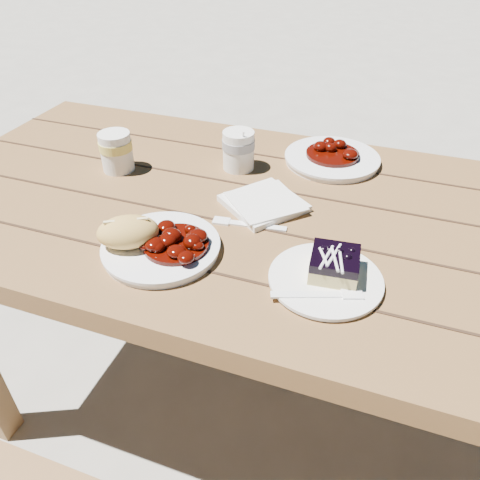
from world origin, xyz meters
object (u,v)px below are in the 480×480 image
(picnic_table, at_px, (339,282))
(dessert_plate, at_px, (325,280))
(second_cup, at_px, (116,152))
(bread_roll, at_px, (128,232))
(coffee_cup, at_px, (239,150))
(blueberry_cake, at_px, (334,264))
(main_plate, at_px, (161,248))
(second_plate, at_px, (332,159))

(picnic_table, relative_size, dessert_plate, 10.21)
(picnic_table, distance_m, second_cup, 0.62)
(bread_roll, height_order, coffee_cup, coffee_cup)
(picnic_table, relative_size, blueberry_cake, 22.19)
(bread_roll, bearing_deg, dessert_plate, 5.80)
(main_plate, height_order, dessert_plate, main_plate)
(bread_roll, bearing_deg, second_cup, 125.06)
(blueberry_cake, bearing_deg, bread_roll, -177.62)
(picnic_table, height_order, blueberry_cake, blueberry_cake)
(second_cup, bearing_deg, coffee_cup, 21.14)
(main_plate, xyz_separation_m, bread_roll, (-0.05, -0.02, 0.04))
(second_plate, bearing_deg, second_cup, -156.08)
(second_cup, bearing_deg, picnic_table, -4.66)
(picnic_table, relative_size, bread_roll, 17.33)
(picnic_table, bearing_deg, second_cup, 175.34)
(bread_roll, distance_m, coffee_cup, 0.40)
(blueberry_cake, relative_size, second_plate, 0.38)
(main_plate, bearing_deg, dessert_plate, 3.19)
(coffee_cup, bearing_deg, picnic_table, -27.14)
(picnic_table, bearing_deg, second_plate, 108.29)
(second_plate, bearing_deg, picnic_table, -71.71)
(picnic_table, distance_m, dessert_plate, 0.26)
(picnic_table, distance_m, second_plate, 0.33)
(coffee_cup, distance_m, second_cup, 0.30)
(bread_roll, xyz_separation_m, second_cup, (-0.20, 0.28, 0.00))
(picnic_table, bearing_deg, coffee_cup, 152.86)
(bread_roll, xyz_separation_m, second_plate, (0.29, 0.50, -0.04))
(coffee_cup, xyz_separation_m, second_plate, (0.21, 0.11, -0.04))
(picnic_table, relative_size, coffee_cup, 20.88)
(second_plate, bearing_deg, coffee_cup, -152.65)
(dessert_plate, bearing_deg, coffee_cup, 129.51)
(blueberry_cake, bearing_deg, picnic_table, 83.93)
(coffee_cup, height_order, second_plate, coffee_cup)
(blueberry_cake, xyz_separation_m, second_cup, (-0.58, 0.23, 0.01))
(dessert_plate, distance_m, blueberry_cake, 0.03)
(dessert_plate, height_order, second_cup, second_cup)
(blueberry_cake, height_order, second_plate, blueberry_cake)
(bread_roll, bearing_deg, coffee_cup, 78.36)
(main_plate, distance_m, blueberry_cake, 0.33)
(picnic_table, height_order, coffee_cup, coffee_cup)
(coffee_cup, height_order, second_cup, same)
(main_plate, relative_size, second_cup, 2.31)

